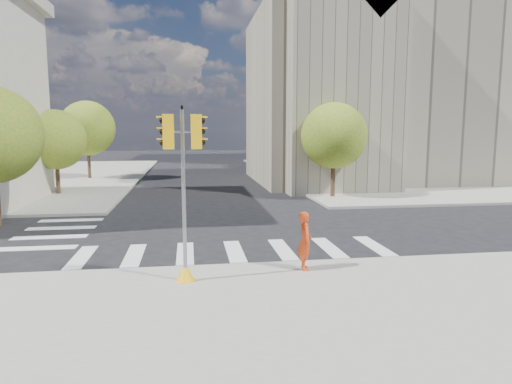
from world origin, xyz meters
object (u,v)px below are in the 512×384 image
at_px(traffic_signal, 184,208).
at_px(lamp_near, 323,128).
at_px(lamp_far, 284,128).
at_px(photographer, 305,241).

bearing_deg(traffic_signal, lamp_near, 63.91).
xyz_separation_m(lamp_near, traffic_signal, (-9.86, -19.51, -2.31)).
distance_m(lamp_far, photographer, 33.68).
bearing_deg(traffic_signal, lamp_far, 74.32).
height_order(lamp_near, lamp_far, same).
relative_size(traffic_signal, photographer, 2.74).
height_order(lamp_near, traffic_signal, lamp_near).
bearing_deg(traffic_signal, photographer, 10.01).
relative_size(lamp_far, traffic_signal, 1.64).
distance_m(lamp_near, photographer, 20.22).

